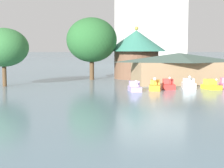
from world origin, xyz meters
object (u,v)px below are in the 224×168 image
(pedal_boat_lavender, at_px, (135,87))
(green_roof_pavilion, at_px, (136,51))
(pedal_boat_orange, at_px, (155,86))
(background_building_block, at_px, (149,28))
(boathouse, at_px, (179,68))
(shoreline_tree_mid, at_px, (92,40))
(pedal_boat_red, at_px, (168,85))
(pedal_boat_white, at_px, (189,84))
(pedal_boat_yellow, at_px, (211,85))
(shoreline_tree_tall_left, at_px, (4,47))

(pedal_boat_lavender, distance_m, green_roof_pavilion, 20.11)
(pedal_boat_orange, relative_size, background_building_block, 0.13)
(green_roof_pavilion, bearing_deg, pedal_boat_lavender, -103.76)
(boathouse, distance_m, shoreline_tree_mid, 15.84)
(pedal_boat_red, xyz_separation_m, pedal_boat_white, (2.78, -0.00, 0.04))
(pedal_boat_red, height_order, shoreline_tree_mid, shoreline_tree_mid)
(pedal_boat_yellow, distance_m, green_roof_pavilion, 19.75)
(pedal_boat_lavender, height_order, pedal_boat_yellow, pedal_boat_yellow)
(pedal_boat_yellow, distance_m, background_building_block, 74.00)
(pedal_boat_orange, height_order, boathouse, boathouse)
(pedal_boat_orange, xyz_separation_m, background_building_block, (18.77, 72.05, 12.06))
(pedal_boat_orange, distance_m, pedal_boat_red, 2.32)
(pedal_boat_yellow, xyz_separation_m, green_roof_pavilion, (-5.59, 18.42, 4.41))
(pedal_boat_orange, xyz_separation_m, shoreline_tree_tall_left, (-19.40, 7.76, 4.87))
(pedal_boat_yellow, bearing_deg, pedal_boat_orange, -98.96)
(green_roof_pavilion, height_order, shoreline_tree_mid, shoreline_tree_mid)
(pedal_boat_yellow, bearing_deg, pedal_boat_white, -121.64)
(green_roof_pavilion, relative_size, shoreline_tree_mid, 1.01)
(pedal_boat_lavender, relative_size, shoreline_tree_tall_left, 0.34)
(pedal_boat_yellow, distance_m, shoreline_tree_tall_left, 28.39)
(pedal_boat_red, distance_m, shoreline_tree_mid, 18.91)
(pedal_boat_lavender, relative_size, green_roof_pavilion, 0.26)
(pedal_boat_white, height_order, shoreline_tree_mid, shoreline_tree_mid)
(pedal_boat_orange, distance_m, background_building_block, 75.43)
(green_roof_pavilion, bearing_deg, background_building_block, 72.51)
(background_building_block, bearing_deg, shoreline_tree_mid, -114.39)
(boathouse, xyz_separation_m, green_roof_pavilion, (-4.13, 10.60, 2.50))
(shoreline_tree_mid, bearing_deg, green_roof_pavilion, 10.64)
(shoreline_tree_tall_left, bearing_deg, pedal_boat_white, -15.50)
(pedal_boat_lavender, height_order, pedal_boat_red, pedal_boat_red)
(pedal_boat_orange, distance_m, green_roof_pavilion, 18.96)
(shoreline_tree_tall_left, bearing_deg, pedal_boat_orange, -21.82)
(pedal_boat_white, xyz_separation_m, shoreline_tree_tall_left, (-24.25, 6.72, 4.85))
(pedal_boat_red, relative_size, pedal_boat_yellow, 0.92)
(boathouse, relative_size, background_building_block, 0.57)
(pedal_boat_white, distance_m, boathouse, 7.06)
(background_building_block, bearing_deg, pedal_boat_red, -103.23)
(pedal_boat_lavender, relative_size, pedal_boat_red, 1.02)
(pedal_boat_red, bearing_deg, green_roof_pavilion, -170.11)
(pedal_boat_orange, distance_m, shoreline_tree_tall_left, 21.45)
(green_roof_pavilion, bearing_deg, boathouse, -68.72)
(green_roof_pavilion, relative_size, shoreline_tree_tall_left, 1.32)
(pedal_boat_orange, bearing_deg, shoreline_tree_mid, -141.05)
(shoreline_tree_tall_left, height_order, background_building_block, background_building_block)
(boathouse, distance_m, shoreline_tree_tall_left, 25.56)
(pedal_boat_red, distance_m, green_roof_pavilion, 17.86)
(boathouse, height_order, background_building_block, background_building_block)
(background_building_block, bearing_deg, green_roof_pavilion, -107.49)
(pedal_boat_white, xyz_separation_m, shoreline_tree_mid, (-11.12, 15.79, 6.20))
(pedal_boat_lavender, relative_size, pedal_boat_orange, 0.84)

